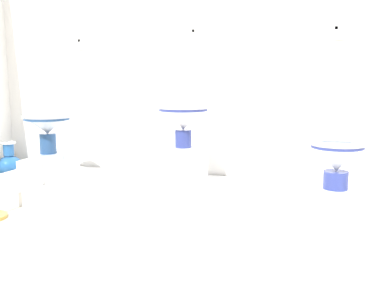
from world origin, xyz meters
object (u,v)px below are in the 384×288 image
antique_toilet_broad_patterned (47,127)px  antique_toilet_slender_white (337,160)px  antique_toilet_central_ornate (183,119)px  info_placard_first (83,44)px  plinth_block_slender_white (335,199)px  decorative_vase_companion (9,164)px  info_placard_second (197,35)px  plinth_block_broad_patterned (49,169)px  info_placard_third (340,32)px  plinth_block_central_ornate (183,171)px

antique_toilet_broad_patterned → antique_toilet_slender_white: (2.38, -0.01, -0.16)m
antique_toilet_central_ornate → info_placard_first: bearing=156.6°
info_placard_first → antique_toilet_broad_patterned: bearing=-91.9°
plinth_block_slender_white → decorative_vase_companion: decorative_vase_companion is taller
info_placard_first → info_placard_second: (1.16, -0.00, 0.05)m
plinth_block_broad_patterned → info_placard_first: (0.02, 0.60, 1.12)m
antique_toilet_broad_patterned → antique_toilet_slender_white: bearing=-0.3°
info_placard_third → decorative_vase_companion: 3.32m
antique_toilet_central_ornate → info_placard_first: size_ratio=2.93×
info_placard_first → decorative_vase_companion: bearing=-158.0°
info_placard_second → decorative_vase_companion: bearing=-171.3°
plinth_block_broad_patterned → plinth_block_central_ornate: size_ratio=1.17×
info_placard_second → plinth_block_central_ornate: bearing=-85.7°
antique_toilet_broad_patterned → plinth_block_slender_white: bearing=-0.3°
plinth_block_broad_patterned → antique_toilet_central_ornate: size_ratio=0.94×
plinth_block_slender_white → plinth_block_broad_patterned: bearing=179.7°
antique_toilet_central_ornate → info_placard_first: (-1.20, 0.52, 0.66)m
antique_toilet_broad_patterned → info_placard_first: size_ratio=2.92×
antique_toilet_broad_patterned → decorative_vase_companion: size_ratio=1.07×
antique_toilet_slender_white → plinth_block_slender_white: bearing=90.0°
antique_toilet_broad_patterned → info_placard_third: size_ratio=3.47×
antique_toilet_slender_white → info_placard_third: bearing=89.8°
info_placard_second → info_placard_third: (1.21, -0.00, -0.02)m
antique_toilet_central_ornate → decorative_vase_companion: (-1.91, 0.23, -0.52)m
antique_toilet_slender_white → plinth_block_central_ornate: bearing=175.7°
plinth_block_central_ornate → antique_toilet_central_ornate: size_ratio=0.80×
antique_toilet_broad_patterned → antique_toilet_central_ornate: bearing=3.6°
plinth_block_central_ornate → plinth_block_slender_white: 1.17m
plinth_block_broad_patterned → antique_toilet_broad_patterned: size_ratio=0.94×
info_placard_first → info_placard_third: size_ratio=1.19×
antique_toilet_central_ornate → info_placard_second: info_placard_second is taller
info_placard_third → info_placard_first: bearing=180.0°
plinth_block_central_ornate → plinth_block_slender_white: (1.16, -0.09, -0.11)m
antique_toilet_central_ornate → plinth_block_slender_white: 1.28m
antique_toilet_broad_patterned → antique_toilet_central_ornate: size_ratio=0.99×
plinth_block_slender_white → decorative_vase_companion: (-3.07, 0.32, 0.01)m
antique_toilet_broad_patterned → info_placard_first: 0.96m
antique_toilet_central_ornate → info_placard_second: 0.88m
decorative_vase_companion → antique_toilet_broad_patterned: bearing=-24.0°
decorative_vase_companion → antique_toilet_central_ornate: bearing=-6.9°
info_placard_second → decorative_vase_companion: 2.26m
plinth_block_broad_patterned → antique_toilet_slender_white: bearing=-0.3°
plinth_block_slender_white → antique_toilet_central_ornate: bearing=175.7°
plinth_block_broad_patterned → antique_toilet_slender_white: size_ratio=0.95×
plinth_block_broad_patterned → info_placard_third: size_ratio=3.27×
antique_toilet_broad_patterned → plinth_block_central_ornate: size_ratio=1.24×
antique_toilet_central_ornate → info_placard_third: size_ratio=3.49×
info_placard_first → info_placard_third: 2.36m
plinth_block_broad_patterned → info_placard_second: (1.18, 0.60, 1.17)m
plinth_block_broad_patterned → info_placard_third: (2.38, 0.60, 1.16)m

